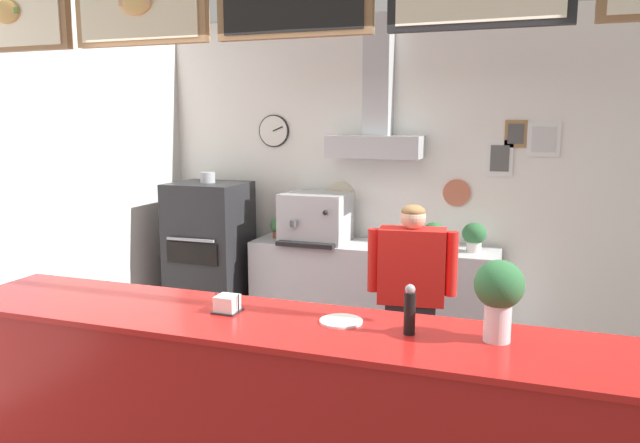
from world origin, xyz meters
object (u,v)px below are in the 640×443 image
napkin_holder (227,305)px  pepper_grinder (410,310)px  condiment_plate (341,321)px  shop_worker (411,307)px  basil_vase (499,294)px  espresso_machine (316,218)px  potted_basil (474,236)px  potted_rosemary (433,234)px  pizza_oven (210,258)px  potted_oregano (279,227)px

napkin_holder → pepper_grinder: (0.94, -0.01, 0.08)m
napkin_holder → condiment_plate: 0.60m
condiment_plate → napkin_holder: bearing=-176.0°
shop_worker → basil_vase: shop_worker is taller
espresso_machine → potted_basil: espresso_machine is taller
potted_rosemary → pepper_grinder: bearing=-83.6°
pizza_oven → basil_vase: bearing=-40.1°
shop_worker → espresso_machine: bearing=-54.5°
potted_basil → napkin_holder: (-1.00, -2.57, 0.04)m
shop_worker → espresso_machine: size_ratio=2.51×
napkin_holder → pepper_grinder: bearing=-0.6°
shop_worker → potted_oregano: (-1.54, 1.31, 0.25)m
pizza_oven → pepper_grinder: bearing=-44.8°
napkin_holder → condiment_plate: size_ratio=0.64×
shop_worker → potted_basil: bearing=-110.0°
pepper_grinder → basil_vase: bearing=6.5°
pizza_oven → espresso_machine: pizza_oven is taller
potted_rosemary → napkin_holder: bearing=-104.3°
napkin_holder → espresso_machine: bearing=99.8°
potted_oregano → napkin_holder: (0.84, -2.61, 0.07)m
pizza_oven → napkin_holder: (1.47, -2.38, 0.38)m
pizza_oven → potted_basil: pizza_oven is taller
espresso_machine → pepper_grinder: 2.92m
basil_vase → condiment_plate: (-0.73, 0.01, -0.21)m
basil_vase → pizza_oven: bearing=139.9°
napkin_holder → condiment_plate: napkin_holder is taller
potted_oregano → condiment_plate: potted_oregano is taller
espresso_machine → potted_rosemary: espresso_machine is taller
potted_rosemary → condiment_plate: (-0.05, -2.52, 0.01)m
pizza_oven → shop_worker: pizza_oven is taller
napkin_holder → pepper_grinder: 0.95m
shop_worker → condiment_plate: bearing=78.3°
shop_worker → napkin_holder: size_ratio=11.15×
potted_oregano → potted_basil: 1.83m
potted_basil → basil_vase: size_ratio=0.69×
shop_worker → potted_oregano: shop_worker is taller
pizza_oven → pepper_grinder: pizza_oven is taller
napkin_holder → condiment_plate: (0.60, 0.04, -0.03)m
pizza_oven → napkin_holder: bearing=-58.4°
potted_rosemary → basil_vase: size_ratio=0.65×
potted_rosemary → espresso_machine: bearing=179.8°
pizza_oven → potted_basil: 2.50m
shop_worker → napkin_holder: bearing=54.8°
potted_rosemary → condiment_plate: bearing=-91.2°
potted_rosemary → napkin_holder: 2.64m
potted_oregano → pepper_grinder: size_ratio=0.85×
condiment_plate → shop_worker: bearing=85.2°
condiment_plate → pizza_oven: bearing=131.4°
condiment_plate → pepper_grinder: bearing=-8.7°
pizza_oven → pepper_grinder: size_ratio=6.63×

